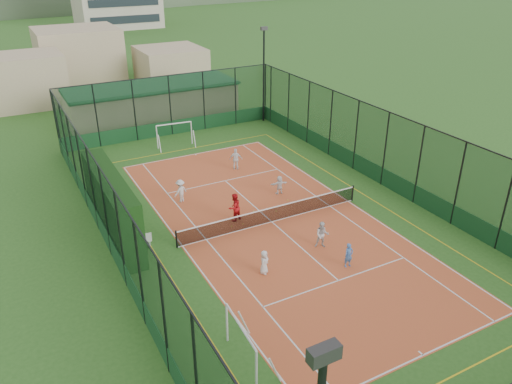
# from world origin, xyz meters

# --- Properties ---
(ground) EXTENTS (300.00, 300.00, 0.00)m
(ground) POSITION_xyz_m (0.00, 0.00, 0.00)
(ground) COLOR #2B5B1F
(ground) RESTS_ON ground
(court_slab) EXTENTS (11.17, 23.97, 0.01)m
(court_slab) POSITION_xyz_m (0.00, 0.00, 0.01)
(court_slab) COLOR #C6622C
(court_slab) RESTS_ON ground
(tennis_net) EXTENTS (11.67, 0.12, 1.06)m
(tennis_net) POSITION_xyz_m (0.00, 0.00, 0.53)
(tennis_net) COLOR black
(tennis_net) RESTS_ON ground
(perimeter_fence) EXTENTS (18.12, 34.12, 5.00)m
(perimeter_fence) POSITION_xyz_m (0.00, 0.00, 2.50)
(perimeter_fence) COLOR black
(perimeter_fence) RESTS_ON ground
(floodlight_ne) EXTENTS (0.60, 0.26, 8.25)m
(floodlight_ne) POSITION_xyz_m (8.60, 16.60, 4.12)
(floodlight_ne) COLOR black
(floodlight_ne) RESTS_ON ground
(clubhouse) EXTENTS (15.20, 7.20, 3.15)m
(clubhouse) POSITION_xyz_m (0.00, 22.00, 1.57)
(clubhouse) COLOR tan
(clubhouse) RESTS_ON ground
(distant_hills) EXTENTS (200.00, 60.00, 24.00)m
(distant_hills) POSITION_xyz_m (0.00, 150.00, 0.00)
(distant_hills) COLOR #384C33
(distant_hills) RESTS_ON ground
(hedge_left) EXTENTS (1.24, 8.24, 3.60)m
(hedge_left) POSITION_xyz_m (-8.30, 2.87, 1.80)
(hedge_left) COLOR black
(hedge_left) RESTS_ON ground
(white_bench) EXTENTS (1.79, 0.66, 0.98)m
(white_bench) POSITION_xyz_m (-7.80, 0.84, 0.49)
(white_bench) COLOR white
(white_bench) RESTS_ON ground
(futsal_goal_near) EXTENTS (2.91, 0.99, 1.85)m
(futsal_goal_near) POSITION_xyz_m (-6.46, -8.92, 0.92)
(futsal_goal_near) COLOR white
(futsal_goal_near) RESTS_ON ground
(futsal_goal_far) EXTENTS (2.94, 1.08, 1.86)m
(futsal_goal_far) POSITION_xyz_m (-0.73, 14.27, 0.93)
(futsal_goal_far) COLOR white
(futsal_goal_far) RESTS_ON ground
(child_near_left) EXTENTS (0.72, 0.70, 1.24)m
(child_near_left) POSITION_xyz_m (-2.82, -4.17, 0.63)
(child_near_left) COLOR silver
(child_near_left) RESTS_ON court_slab
(child_near_mid) EXTENTS (0.48, 0.32, 1.29)m
(child_near_mid) POSITION_xyz_m (1.13, -5.64, 0.65)
(child_near_mid) COLOR #4477C1
(child_near_mid) RESTS_ON court_slab
(child_near_right) EXTENTS (0.91, 0.85, 1.48)m
(child_near_right) POSITION_xyz_m (0.99, -3.55, 0.75)
(child_near_right) COLOR silver
(child_near_right) RESTS_ON court_slab
(child_far_left) EXTENTS (1.09, 0.87, 1.47)m
(child_far_left) POSITION_xyz_m (-3.72, 4.91, 0.75)
(child_far_left) COLOR silver
(child_far_left) RESTS_ON court_slab
(child_far_right) EXTENTS (0.98, 0.76, 1.55)m
(child_far_right) POSITION_xyz_m (1.52, 7.82, 0.78)
(child_far_right) COLOR white
(child_far_right) RESTS_ON court_slab
(child_far_back) EXTENTS (1.18, 0.52, 1.23)m
(child_far_back) POSITION_xyz_m (2.26, 2.99, 0.62)
(child_far_back) COLOR white
(child_far_back) RESTS_ON court_slab
(coach) EXTENTS (0.98, 0.86, 1.70)m
(coach) POSITION_xyz_m (-1.81, 1.20, 0.86)
(coach) COLOR red
(coach) RESTS_ON court_slab
(tennis_balls) EXTENTS (4.58, 1.39, 0.07)m
(tennis_balls) POSITION_xyz_m (-0.63, 1.25, 0.04)
(tennis_balls) COLOR #CCE033
(tennis_balls) RESTS_ON court_slab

